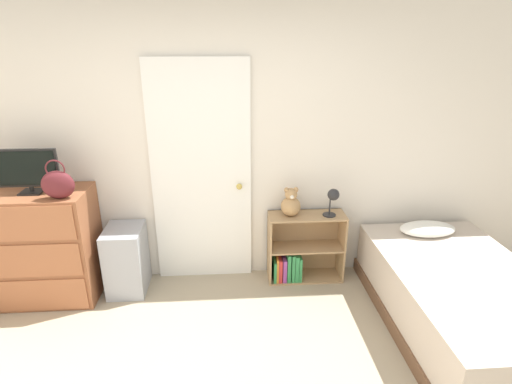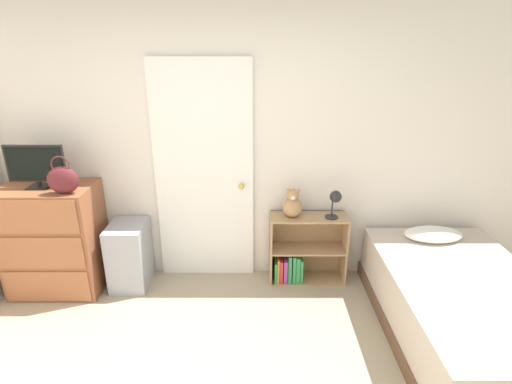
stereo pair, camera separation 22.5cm
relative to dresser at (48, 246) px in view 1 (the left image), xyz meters
The scene contains 10 objects.
wall_back 1.79m from the dresser, 11.15° to the left, with size 10.00×0.06×2.55m.
door_closed 1.49m from the dresser, 10.80° to the left, with size 0.91×0.09×2.10m.
dresser is the anchor object (origin of this frame).
tv 0.71m from the dresser, 165.07° to the right, with size 0.50×0.16×0.38m.
handbag 0.70m from the dresser, 31.82° to the right, with size 0.26×0.13×0.33m.
storage_bin 0.69m from the dresser, ahead, with size 0.34×0.42×0.63m.
bookshelf 2.31m from the dresser, ahead, with size 0.73×0.27×0.68m.
teddy_bear 2.21m from the dresser, ahead, with size 0.18×0.18×0.28m.
desk_lamp 2.60m from the dresser, ahead, with size 0.14×0.13×0.27m.
bed 3.55m from the dresser, 11.23° to the right, with size 1.16×1.93×0.62m.
Camera 1 is at (0.04, -1.61, 2.21)m, focal length 28.00 mm.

